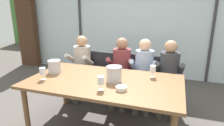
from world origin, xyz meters
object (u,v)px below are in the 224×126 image
object	(u,v)px
chair_near_curtain	(86,69)
chair_near_window_right	(165,79)
chair_left_of_center	(103,72)
ice_bucket_secondary	(54,66)
person_charcoal_jacket	(169,72)
chair_right_of_center	(145,76)
dining_table	(104,85)
person_beige_jumper	(80,63)
tasting_bowl	(121,88)
wine_glass_by_left_taster	(101,81)
ice_bucket_primary	(114,74)
wine_glass_center_pour	(153,69)
person_pale_blue_shirt	(144,69)
wine_glass_near_bucket	(43,72)
chair_center	(124,74)
person_maroon_top	(121,67)

from	to	relation	value
chair_near_curtain	chair_near_window_right	size ratio (longest dim) A/B	1.00
chair_left_of_center	ice_bucket_secondary	xyz separation A→B (m)	(-0.43, -0.91, 0.34)
chair_near_window_right	person_charcoal_jacket	world-z (taller)	person_charcoal_jacket
chair_right_of_center	dining_table	bearing A→B (deg)	-111.85
person_charcoal_jacket	person_beige_jumper	bearing A→B (deg)	178.03
tasting_bowl	wine_glass_by_left_taster	size ratio (longest dim) A/B	0.80
person_charcoal_jacket	ice_bucket_primary	xyz separation A→B (m)	(-0.68, -0.86, 0.17)
wine_glass_center_pour	person_pale_blue_shirt	bearing A→B (deg)	112.02
wine_glass_near_bucket	wine_glass_center_pour	xyz separation A→B (m)	(1.42, 0.59, 0.00)
chair_near_curtain	person_beige_jumper	size ratio (longest dim) A/B	0.74
chair_near_window_right	chair_center	bearing A→B (deg)	171.23
chair_near_curtain	wine_glass_by_left_taster	bearing A→B (deg)	-50.50
person_charcoal_jacket	wine_glass_by_left_taster	distance (m)	1.40
wine_glass_by_left_taster	wine_glass_center_pour	bearing A→B (deg)	50.70
tasting_bowl	wine_glass_near_bucket	size ratio (longest dim) A/B	0.80
chair_left_of_center	chair_right_of_center	size ratio (longest dim) A/B	1.00
ice_bucket_primary	ice_bucket_secondary	world-z (taller)	ice_bucket_primary
dining_table	chair_center	distance (m)	1.01
dining_table	ice_bucket_secondary	xyz separation A→B (m)	(-0.83, 0.06, 0.17)
ice_bucket_secondary	person_beige_jumper	bearing A→B (deg)	88.51
ice_bucket_primary	wine_glass_near_bucket	distance (m)	0.98
person_beige_jumper	person_maroon_top	xyz separation A→B (m)	(0.81, 0.00, 0.00)
chair_left_of_center	chair_center	world-z (taller)	same
chair_left_of_center	person_charcoal_jacket	world-z (taller)	person_charcoal_jacket
chair_near_window_right	wine_glass_by_left_taster	bearing A→B (deg)	-124.72
chair_near_window_right	wine_glass_by_left_taster	world-z (taller)	wine_glass_by_left_taster
chair_center	chair_right_of_center	distance (m)	0.40
chair_right_of_center	person_beige_jumper	bearing A→B (deg)	-172.66
dining_table	chair_near_window_right	distance (m)	1.25
chair_near_window_right	ice_bucket_primary	world-z (taller)	ice_bucket_primary
tasting_bowl	wine_glass_center_pour	world-z (taller)	wine_glass_center_pour
dining_table	chair_right_of_center	xyz separation A→B (m)	(0.42, 0.98, -0.17)
wine_glass_by_left_taster	person_pale_blue_shirt	bearing A→B (deg)	74.58
chair_left_of_center	person_charcoal_jacket	size ratio (longest dim) A/B	0.74
ice_bucket_primary	tasting_bowl	xyz separation A→B (m)	(0.17, -0.25, -0.08)
dining_table	person_pale_blue_shirt	world-z (taller)	person_pale_blue_shirt
ice_bucket_primary	person_maroon_top	bearing A→B (deg)	99.79
chair_near_window_right	ice_bucket_primary	size ratio (longest dim) A/B	4.16
chair_near_window_right	chair_near_curtain	bearing A→B (deg)	171.93
chair_near_curtain	ice_bucket_primary	xyz separation A→B (m)	(0.93, -1.01, 0.35)
chair_right_of_center	wine_glass_center_pour	xyz separation A→B (m)	(0.20, -0.65, 0.35)
chair_right_of_center	wine_glass_near_bucket	bearing A→B (deg)	-133.29
chair_center	person_beige_jumper	size ratio (longest dim) A/B	0.74
chair_left_of_center	chair_right_of_center	world-z (taller)	same
ice_bucket_secondary	person_charcoal_jacket	bearing A→B (deg)	25.67
person_pale_blue_shirt	ice_bucket_secondary	size ratio (longest dim) A/B	6.12
chair_left_of_center	ice_bucket_primary	xyz separation A→B (m)	(0.55, -0.97, 0.35)
chair_left_of_center	chair_right_of_center	distance (m)	0.82
chair_near_curtain	chair_center	xyz separation A→B (m)	(0.80, -0.01, 0.00)
chair_left_of_center	wine_glass_near_bucket	bearing A→B (deg)	-106.69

